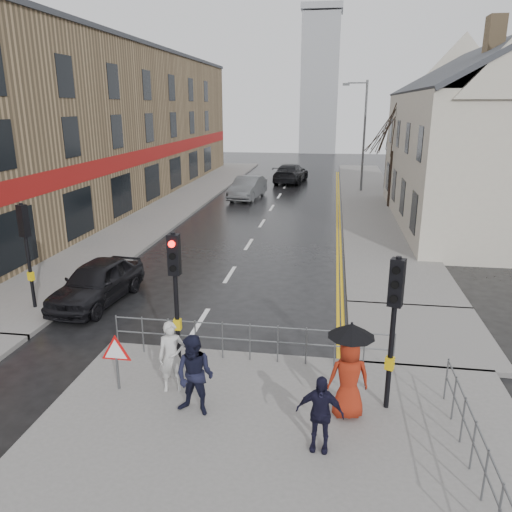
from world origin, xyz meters
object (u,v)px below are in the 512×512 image
(pedestrian_with_umbrella, at_px, (349,367))
(pedestrian_d, at_px, (320,413))
(car_mid, at_px, (247,188))
(car_parked, at_px, (97,282))
(pedestrian_a, at_px, (172,357))
(pedestrian_b, at_px, (195,376))

(pedestrian_with_umbrella, distance_m, pedestrian_d, 1.33)
(pedestrian_with_umbrella, distance_m, car_mid, 26.22)
(pedestrian_with_umbrella, height_order, car_parked, pedestrian_with_umbrella)
(pedestrian_with_umbrella, relative_size, pedestrian_d, 1.37)
(pedestrian_a, xyz_separation_m, car_parked, (-4.24, 5.03, -0.25))
(pedestrian_a, height_order, car_parked, pedestrian_a)
(pedestrian_b, relative_size, pedestrian_d, 1.15)
(pedestrian_b, xyz_separation_m, pedestrian_with_umbrella, (3.15, 0.39, 0.25))
(pedestrian_d, bearing_deg, car_mid, 107.29)
(pedestrian_a, bearing_deg, car_parked, 112.03)
(pedestrian_with_umbrella, height_order, pedestrian_d, pedestrian_with_umbrella)
(pedestrian_a, distance_m, pedestrian_with_umbrella, 3.94)
(pedestrian_a, bearing_deg, pedestrian_with_umbrella, -23.95)
(pedestrian_d, height_order, car_mid, pedestrian_d)
(pedestrian_a, xyz_separation_m, pedestrian_with_umbrella, (3.91, -0.40, 0.30))
(pedestrian_d, bearing_deg, pedestrian_with_umbrella, 69.28)
(pedestrian_with_umbrella, relative_size, car_mid, 0.44)
(pedestrian_with_umbrella, xyz_separation_m, pedestrian_d, (-0.55, -1.15, -0.37))
(pedestrian_a, bearing_deg, pedestrian_b, -64.37)
(pedestrian_b, height_order, car_mid, pedestrian_b)
(pedestrian_with_umbrella, bearing_deg, pedestrian_b, -172.88)
(pedestrian_with_umbrella, bearing_deg, car_parked, 146.30)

